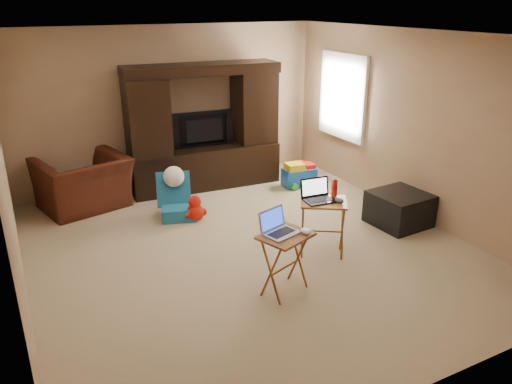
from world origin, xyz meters
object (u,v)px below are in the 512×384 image
laptop_left (282,223)px  entertainment_center (204,127)px  laptop_right (320,191)px  ottoman (399,209)px  child_rocker (178,196)px  push_toy (299,174)px  recliner (84,183)px  water_bottle (334,187)px  mouse_left (306,231)px  plush_toy (195,208)px  tray_table_left (285,264)px  mouse_right (339,200)px  tray_table_right (322,228)px  television (205,130)px

laptop_left → entertainment_center: bearing=64.2°
laptop_right → ottoman: bearing=13.7°
child_rocker → push_toy: 2.18m
recliner → child_rocker: (1.09, -0.94, -0.07)m
water_bottle → mouse_left: bearing=-141.1°
entertainment_center → child_rocker: (-0.81, -1.02, -0.66)m
plush_toy → tray_table_left: 2.12m
recliner → ottoman: (3.65, -2.52, -0.16)m
recliner → laptop_right: size_ratio=3.29×
laptop_right → mouse_right: laptop_right is taller
tray_table_right → water_bottle: size_ratio=3.25×
entertainment_center → child_rocker: entertainment_center is taller
mouse_right → water_bottle: (0.07, 0.20, 0.08)m
ottoman → laptop_left: size_ratio=2.01×
child_rocker → laptop_left: size_ratio=1.83×
tray_table_right → child_rocker: bearing=155.0°
child_rocker → plush_toy: (0.17, -0.20, -0.13)m
mouse_right → water_bottle: water_bottle is taller
entertainment_center → mouse_right: (0.48, -2.94, -0.26)m
mouse_left → water_bottle: water_bottle is taller
water_bottle → television: bearing=101.5°
television → tray_table_right: 2.86m
entertainment_center → laptop_right: size_ratio=6.68×
child_rocker → laptop_left: 2.35m
recliner → tray_table_left: (1.44, -3.26, -0.05)m
ottoman → mouse_right: (-1.28, -0.35, 0.49)m
child_rocker → laptop_right: 2.16m
push_toy → mouse_left: bearing=-116.4°
television → ottoman: size_ratio=1.44×
plush_toy → mouse_right: (1.12, -1.72, 0.53)m
laptop_left → mouse_left: laptop_left is taller
tray_table_right → laptop_left: size_ratio=1.99×
push_toy → recliner: bearing=173.5°
mouse_left → water_bottle: (0.82, 0.66, 0.11)m
plush_toy → recliner: bearing=137.6°
ottoman → mouse_right: size_ratio=4.96×
tray_table_right → mouse_right: mouse_right is taller
entertainment_center → ottoman: size_ratio=3.47×
push_toy → water_bottle: bearing=-106.9°
tray_table_right → entertainment_center: bearing=129.3°
tray_table_left → mouse_left: (0.19, -0.07, 0.35)m
television → entertainment_center: bearing=-86.0°
child_rocker → laptop_left: laptop_left is taller
recliner → mouse_right: bearing=115.6°
plush_toy → mouse_left: 2.27m
television → ottoman: 3.17m
laptop_right → child_rocker: bearing=127.5°
child_rocker → plush_toy: bearing=-33.4°
television → tray_table_right: size_ratio=1.45×
tray_table_right → water_bottle: bearing=54.1°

